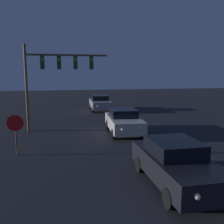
% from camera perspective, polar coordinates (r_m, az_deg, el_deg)
% --- Properties ---
extents(car_near, '(2.01, 4.65, 1.60)m').
position_cam_1_polar(car_near, '(9.36, 14.41, -11.25)').
color(car_near, black).
rests_on(car_near, ground_plane).
extents(car_mid, '(2.23, 4.74, 1.60)m').
position_cam_1_polar(car_mid, '(16.69, 2.69, -2.09)').
color(car_mid, beige).
rests_on(car_mid, ground_plane).
extents(car_far, '(2.13, 4.70, 1.60)m').
position_cam_1_polar(car_far, '(26.90, -2.77, 2.11)').
color(car_far, '#99999E').
rests_on(car_far, ground_plane).
extents(traffic_signal_mast, '(5.63, 0.30, 5.91)m').
position_cam_1_polar(traffic_signal_mast, '(17.78, -13.26, 9.26)').
color(traffic_signal_mast, brown).
rests_on(traffic_signal_mast, ground_plane).
extents(stop_sign, '(0.79, 0.07, 2.00)m').
position_cam_1_polar(stop_sign, '(12.95, -21.22, -3.24)').
color(stop_sign, brown).
rests_on(stop_sign, ground_plane).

